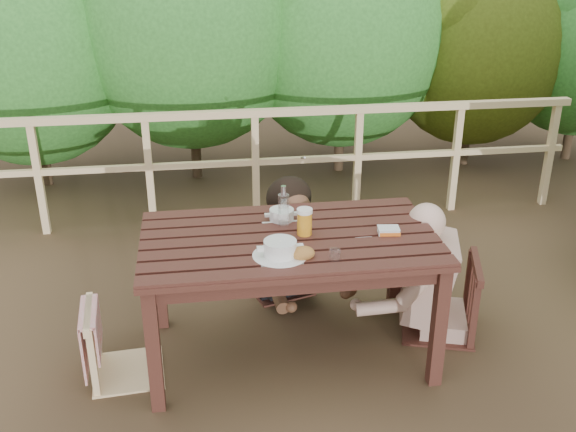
{
  "coord_description": "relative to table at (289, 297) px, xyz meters",
  "views": [
    {
      "loc": [
        -0.5,
        -3.41,
        2.45
      ],
      "look_at": [
        0.0,
        0.05,
        0.9
      ],
      "focal_mm": 41.72,
      "sensor_mm": 36.0,
      "label": 1
    }
  ],
  "objects": [
    {
      "name": "chair_left",
      "position": [
        -0.97,
        -0.06,
        0.03
      ],
      "size": [
        0.45,
        0.45,
        0.85
      ],
      "primitive_type": "cube",
      "rotation": [
        0.0,
        0.0,
        1.65
      ],
      "color": "beige",
      "rests_on": "ground"
    },
    {
      "name": "bottle",
      "position": [
        -0.01,
        0.14,
        0.53
      ],
      "size": [
        0.06,
        0.06,
        0.27
      ],
      "primitive_type": "cylinder",
      "color": "silver",
      "rests_on": "table"
    },
    {
      "name": "butter_tub",
      "position": [
        0.57,
        -0.05,
        0.42
      ],
      "size": [
        0.13,
        0.1,
        0.05
      ],
      "primitive_type": "cube",
      "rotation": [
        0.0,
        0.0,
        -0.11
      ],
      "color": "silver",
      "rests_on": "table"
    },
    {
      "name": "railing",
      "position": [
        0.0,
        2.0,
        0.11
      ],
      "size": [
        5.6,
        0.1,
        1.01
      ],
      "primitive_type": "cube",
      "color": "beige",
      "rests_on": "ground"
    },
    {
      "name": "beer_glass",
      "position": [
        0.09,
        0.01,
        0.48
      ],
      "size": [
        0.09,
        0.09,
        0.17
      ],
      "primitive_type": "cylinder",
      "color": "gold",
      "rests_on": "table"
    },
    {
      "name": "ground",
      "position": [
        0.0,
        0.0,
        -0.39
      ],
      "size": [
        60.0,
        60.0,
        0.0
      ],
      "primitive_type": "plane",
      "color": "brown",
      "rests_on": "ground"
    },
    {
      "name": "tumbler",
      "position": [
        0.2,
        -0.32,
        0.43
      ],
      "size": [
        0.06,
        0.06,
        0.07
      ],
      "primitive_type": "cylinder",
      "color": "silver",
      "rests_on": "table"
    },
    {
      "name": "table",
      "position": [
        0.0,
        0.0,
        0.0
      ],
      "size": [
        1.69,
        0.95,
        0.78
      ],
      "primitive_type": "cube",
      "color": "#3A1C15",
      "rests_on": "ground"
    },
    {
      "name": "bread_roll",
      "position": [
        0.03,
        -0.27,
        0.43
      ],
      "size": [
        0.13,
        0.1,
        0.08
      ],
      "primitive_type": "ellipsoid",
      "color": "#9B6436",
      "rests_on": "table"
    },
    {
      "name": "diner_right",
      "position": [
        1.03,
        0.12,
        0.32
      ],
      "size": [
        0.85,
        0.76,
        1.43
      ],
      "primitive_type": null,
      "rotation": [
        0.0,
        0.0,
        1.27
      ],
      "color": "tan",
      "rests_on": "ground"
    },
    {
      "name": "soup_far",
      "position": [
        -0.01,
        0.23,
        0.43
      ],
      "size": [
        0.25,
        0.25,
        0.08
      ],
      "primitive_type": "cylinder",
      "color": "white",
      "rests_on": "table"
    },
    {
      "name": "woman",
      "position": [
        0.04,
        0.79,
        0.31
      ],
      "size": [
        0.74,
        0.82,
        1.39
      ],
      "primitive_type": null,
      "rotation": [
        0.0,
        0.0,
        3.43
      ],
      "color": "black",
      "rests_on": "ground"
    },
    {
      "name": "chair_right",
      "position": [
        1.0,
        0.12,
        0.08
      ],
      "size": [
        0.59,
        0.59,
        0.95
      ],
      "primitive_type": "cube",
      "rotation": [
        0.0,
        0.0,
        -1.87
      ],
      "color": "#3A1C15",
      "rests_on": "ground"
    },
    {
      "name": "soup_near",
      "position": [
        -0.08,
        -0.23,
        0.44
      ],
      "size": [
        0.3,
        0.3,
        0.1
      ],
      "primitive_type": "cylinder",
      "color": "silver",
      "rests_on": "table"
    },
    {
      "name": "chair_far",
      "position": [
        0.04,
        0.77,
        0.02
      ],
      "size": [
        0.51,
        0.51,
        0.82
      ],
      "primitive_type": "cube",
      "rotation": [
        0.0,
        0.0,
        0.29
      ],
      "color": "#3A1C15",
      "rests_on": "ground"
    }
  ]
}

